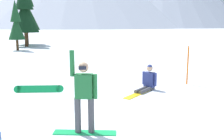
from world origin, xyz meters
TOP-DOWN VIEW (x-y plane):
  - ground_plane at (0.00, 0.00)m, footprint 800.00×800.00m
  - snowboarder_foreground at (-1.98, 0.28)m, footprint 1.47×0.94m
  - snowboarder_midground at (1.54, 3.03)m, footprint 1.76×1.22m
  - loose_snowboard_far_spare at (-2.40, 4.53)m, footprint 1.81×0.85m
  - trail_marker_pole at (3.66, 3.16)m, footprint 0.06×0.06m
  - pine_tree_twin at (-0.51, 25.62)m, footprint 3.07×3.07m
  - pine_tree_short at (-1.82, 21.46)m, footprint 1.58×1.58m
  - pine_tree_broad at (-0.09, 28.77)m, footprint 3.36×3.36m

SIDE VIEW (x-z plane):
  - ground_plane at x=0.00m, z-range 0.00..0.00m
  - loose_snowboard_far_spare at x=-2.40m, z-range 0.00..0.27m
  - snowboarder_midground at x=1.54m, z-range -0.15..0.86m
  - trail_marker_pole at x=3.66m, z-range 0.00..1.66m
  - snowboarder_foreground at x=-1.98m, z-range -0.05..1.94m
  - pine_tree_short at x=-1.82m, z-range 0.22..5.12m
  - pine_tree_twin at x=-0.51m, z-range 0.34..7.76m
  - pine_tree_broad at x=-0.09m, z-range 0.38..8.72m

